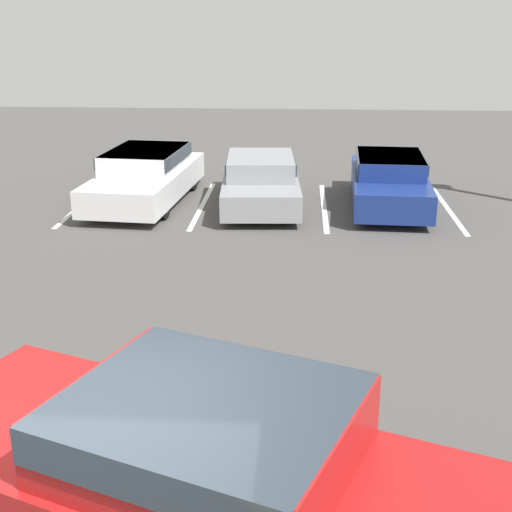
# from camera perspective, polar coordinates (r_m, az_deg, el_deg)

# --- Properties ---
(stall_stripe_a) EXTENTS (0.12, 4.43, 0.01)m
(stall_stripe_a) POSITION_cam_1_polar(r_m,az_deg,el_deg) (17.98, -13.62, 4.17)
(stall_stripe_a) COLOR white
(stall_stripe_a) RESTS_ON ground_plane
(stall_stripe_b) EXTENTS (0.12, 4.43, 0.01)m
(stall_stripe_b) POSITION_cam_1_polar(r_m,az_deg,el_deg) (17.35, -4.29, 4.12)
(stall_stripe_b) COLOR white
(stall_stripe_b) RESTS_ON ground_plane
(stall_stripe_c) EXTENTS (0.12, 4.43, 0.01)m
(stall_stripe_c) POSITION_cam_1_polar(r_m,az_deg,el_deg) (17.20, 5.46, 3.96)
(stall_stripe_c) COLOR white
(stall_stripe_c) RESTS_ON ground_plane
(stall_stripe_d) EXTENTS (0.12, 4.43, 0.01)m
(stall_stripe_d) POSITION_cam_1_polar(r_m,az_deg,el_deg) (17.55, 15.10, 3.69)
(stall_stripe_d) COLOR white
(stall_stripe_d) RESTS_ON ground_plane
(pickup_truck) EXTENTS (6.43, 4.10, 1.67)m
(pickup_truck) POSITION_cam_1_polar(r_m,az_deg,el_deg) (5.86, -0.77, -19.08)
(pickup_truck) COLOR #A51919
(pickup_truck) RESTS_ON ground_plane
(parked_sedan_a) EXTENTS (2.26, 4.93, 1.29)m
(parked_sedan_a) POSITION_cam_1_polar(r_m,az_deg,el_deg) (17.62, -8.82, 6.48)
(parked_sedan_a) COLOR silver
(parked_sedan_a) RESTS_ON ground_plane
(parked_sedan_b) EXTENTS (2.02, 4.32, 1.19)m
(parked_sedan_b) POSITION_cam_1_polar(r_m,az_deg,el_deg) (17.10, 0.36, 6.13)
(parked_sedan_b) COLOR gray
(parked_sedan_b) RESTS_ON ground_plane
(parked_sedan_c) EXTENTS (1.93, 4.49, 1.23)m
(parked_sedan_c) POSITION_cam_1_polar(r_m,az_deg,el_deg) (17.31, 10.61, 6.03)
(parked_sedan_c) COLOR navy
(parked_sedan_c) RESTS_ON ground_plane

